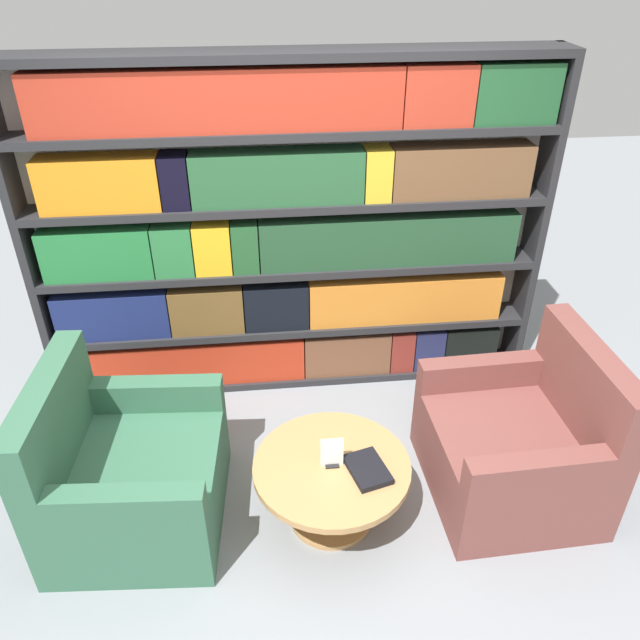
# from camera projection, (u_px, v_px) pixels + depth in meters

# --- Properties ---
(ground_plane) EXTENTS (14.00, 14.00, 0.00)m
(ground_plane) POSITION_uv_depth(u_px,v_px,m) (313.00, 529.00, 3.43)
(ground_plane) COLOR gray
(bookshelf) EXTENTS (3.30, 0.30, 2.24)m
(bookshelf) POSITION_uv_depth(u_px,v_px,m) (290.00, 238.00, 4.02)
(bookshelf) COLOR silver
(bookshelf) RESTS_ON ground_plane
(armchair_left) EXTENTS (0.94, 1.00, 0.95)m
(armchair_left) POSITION_uv_depth(u_px,v_px,m) (128.00, 476.00, 3.34)
(armchair_left) COLOR #336047
(armchair_left) RESTS_ON ground_plane
(armchair_right) EXTENTS (0.90, 0.97, 0.95)m
(armchair_right) POSITION_uv_depth(u_px,v_px,m) (518.00, 446.00, 3.53)
(armchair_right) COLOR brown
(armchair_right) RESTS_ON ground_plane
(coffee_table) EXTENTS (0.84, 0.84, 0.41)m
(coffee_table) POSITION_uv_depth(u_px,v_px,m) (332.00, 480.00, 3.35)
(coffee_table) COLOR #AD7F4C
(coffee_table) RESTS_ON ground_plane
(table_sign) EXTENTS (0.12, 0.06, 0.18)m
(table_sign) POSITION_uv_depth(u_px,v_px,m) (332.00, 454.00, 3.24)
(table_sign) COLOR black
(table_sign) RESTS_ON coffee_table
(stray_book) EXTENTS (0.24, 0.30, 0.03)m
(stray_book) POSITION_uv_depth(u_px,v_px,m) (368.00, 469.00, 3.23)
(stray_book) COLOR black
(stray_book) RESTS_ON coffee_table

